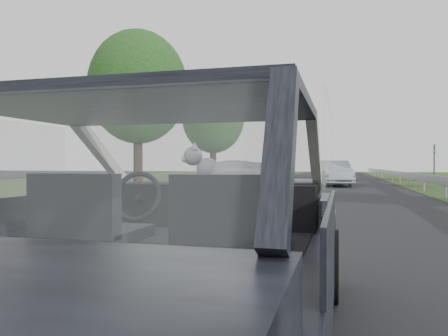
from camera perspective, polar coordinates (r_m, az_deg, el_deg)
The scene contains 10 objects.
subject_car at distance 2.60m, azimuth -6.56°, elevation -8.65°, with size 1.80×4.00×1.45m, color black.
dashboard at distance 3.17m, azimuth -2.39°, elevation -4.74°, with size 1.58×0.45×0.30m, color black.
driver_seat at distance 2.51m, azimuth -17.62°, elevation -5.44°, with size 0.50×0.72×0.42m, color black.
passenger_seat at distance 2.18m, azimuth 0.46°, elevation -6.29°, with size 0.50×0.72×0.42m, color black.
steering_wheel at distance 3.04m, azimuth -11.30°, elevation -3.64°, with size 0.36×0.36×0.04m, color black.
cat at distance 3.07m, azimuth 1.40°, elevation -0.32°, with size 0.65×0.20×0.29m, color slate.
other_car at distance 24.19m, azimuth 14.22°, elevation -0.65°, with size 1.65×4.17×1.37m, color #AFBBCB.
highway_sign at distance 30.24m, azimuth 25.76°, elevation 0.51°, with size 0.10×0.96×2.40m, color #114617.
tree_5 at distance 26.09m, azimuth -11.18°, elevation 7.51°, with size 5.75×5.75×8.71m, color #144315, non-canonical shape.
tree_6 at distance 35.19m, azimuth -1.43°, elevation 4.78°, with size 5.02×5.02×7.61m, color #144315, non-canonical shape.
Camera 1 is at (0.94, -2.39, 1.14)m, focal length 35.00 mm.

